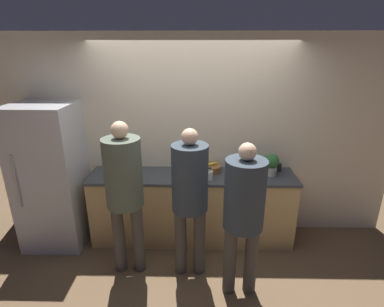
% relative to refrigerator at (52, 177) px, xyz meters
% --- Properties ---
extents(ground_plane, '(14.00, 14.00, 0.00)m').
position_rel_refrigerator_xyz_m(ground_plane, '(1.75, -0.26, -0.91)').
color(ground_plane, brown).
extents(wall_back, '(5.20, 0.06, 2.60)m').
position_rel_refrigerator_xyz_m(wall_back, '(1.75, 0.36, 0.39)').
color(wall_back, beige).
rests_on(wall_back, ground_plane).
extents(counter, '(2.58, 0.60, 0.92)m').
position_rel_refrigerator_xyz_m(counter, '(1.75, 0.08, -0.45)').
color(counter, tan).
rests_on(counter, ground_plane).
extents(refrigerator, '(0.73, 0.71, 1.81)m').
position_rel_refrigerator_xyz_m(refrigerator, '(0.00, 0.00, 0.00)').
color(refrigerator, '#B7B7BC').
rests_on(refrigerator, ground_plane).
extents(person_left, '(0.39, 0.39, 1.75)m').
position_rel_refrigerator_xyz_m(person_left, '(1.05, -0.55, 0.16)').
color(person_left, '#4C4742').
rests_on(person_left, ground_plane).
extents(person_center, '(0.38, 0.38, 1.69)m').
position_rel_refrigerator_xyz_m(person_center, '(1.73, -0.58, 0.12)').
color(person_center, '#4C4742').
rests_on(person_center, ground_plane).
extents(person_right, '(0.39, 0.39, 1.63)m').
position_rel_refrigerator_xyz_m(person_right, '(2.25, -0.85, 0.09)').
color(person_right, '#4C4742').
rests_on(person_right, ground_plane).
extents(fruit_bowl, '(0.28, 0.28, 0.12)m').
position_rel_refrigerator_xyz_m(fruit_bowl, '(1.97, 0.19, 0.06)').
color(fruit_bowl, brown).
rests_on(fruit_bowl, counter).
extents(utensil_crock, '(0.11, 0.11, 0.28)m').
position_rel_refrigerator_xyz_m(utensil_crock, '(1.75, 0.24, 0.08)').
color(utensil_crock, silver).
rests_on(utensil_crock, counter).
extents(bottle_clear, '(0.08, 0.08, 0.15)m').
position_rel_refrigerator_xyz_m(bottle_clear, '(1.96, -0.07, 0.07)').
color(bottle_clear, silver).
rests_on(bottle_clear, counter).
extents(bottle_red, '(0.07, 0.07, 0.24)m').
position_rel_refrigerator_xyz_m(bottle_red, '(0.96, 0.16, 0.10)').
color(bottle_red, red).
rests_on(bottle_red, counter).
extents(cup_black, '(0.07, 0.07, 0.10)m').
position_rel_refrigerator_xyz_m(cup_black, '(2.85, 0.22, 0.06)').
color(cup_black, '#28282D').
rests_on(cup_black, counter).
extents(cup_blue, '(0.09, 0.09, 0.10)m').
position_rel_refrigerator_xyz_m(cup_blue, '(2.42, -0.07, 0.06)').
color(cup_blue, '#335184').
rests_on(cup_blue, counter).
extents(potted_plant, '(0.18, 0.18, 0.27)m').
position_rel_refrigerator_xyz_m(potted_plant, '(2.72, 0.09, 0.16)').
color(potted_plant, beige).
rests_on(potted_plant, counter).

